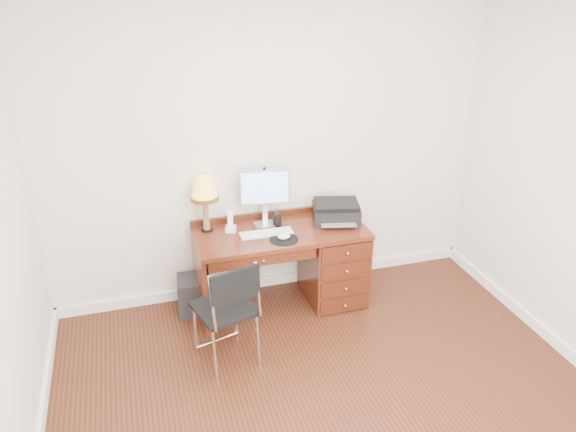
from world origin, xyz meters
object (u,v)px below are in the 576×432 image
object	(u,v)px
printer	(336,212)
leg_lamp	(204,192)
desk	(315,259)
equipment_box	(195,295)
chair	(226,305)
monitor	(264,190)
phone	(231,225)

from	to	relation	value
printer	leg_lamp	xyz separation A→B (m)	(-1.16, 0.13, 0.27)
leg_lamp	printer	bearing A→B (deg)	-6.54
desk	equipment_box	xyz separation A→B (m)	(-1.10, 0.10, -0.24)
printer	equipment_box	size ratio (longest dim) A/B	1.39
desk	chair	world-z (taller)	chair
printer	monitor	bearing A→B (deg)	-176.97
leg_lamp	phone	distance (m)	0.37
monitor	leg_lamp	bearing A→B (deg)	-172.02
desk	phone	distance (m)	0.85
desk	leg_lamp	distance (m)	1.19
desk	monitor	distance (m)	0.80
desk	chair	distance (m)	1.20
printer	chair	size ratio (longest dim) A/B	0.51
desk	printer	size ratio (longest dim) A/B	3.19
phone	printer	bearing A→B (deg)	10.47
printer	desk	bearing A→B (deg)	-152.59
monitor	leg_lamp	world-z (taller)	monitor
leg_lamp	phone	world-z (taller)	leg_lamp
printer	phone	size ratio (longest dim) A/B	2.42
leg_lamp	chair	distance (m)	1.06
phone	chair	xyz separation A→B (m)	(-0.21, -0.83, -0.25)
leg_lamp	phone	bearing A→B (deg)	-19.49
phone	equipment_box	xyz separation A→B (m)	(-0.36, -0.02, -0.64)
monitor	phone	size ratio (longest dim) A/B	2.66
desk	leg_lamp	size ratio (longest dim) A/B	3.03
desk	printer	xyz separation A→B (m)	(0.21, 0.05, 0.43)
desk	monitor	bearing A→B (deg)	157.81
phone	equipment_box	world-z (taller)	phone
desk	phone	bearing A→B (deg)	171.22
leg_lamp	desk	bearing A→B (deg)	-11.12
monitor	equipment_box	bearing A→B (deg)	-164.23
equipment_box	desk	bearing A→B (deg)	1.22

